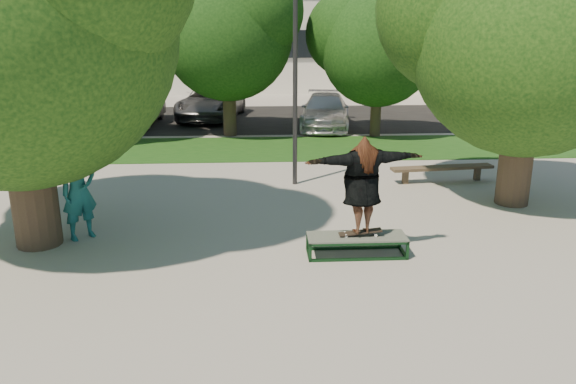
{
  "coord_description": "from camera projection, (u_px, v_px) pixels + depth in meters",
  "views": [
    {
      "loc": [
        -0.01,
        -9.34,
        4.05
      ],
      "look_at": [
        0.57,
        0.6,
        1.09
      ],
      "focal_mm": 35.0,
      "sensor_mm": 36.0,
      "label": 1
    }
  ],
  "objects": [
    {
      "name": "bg_tree_left",
      "position": [
        63.0,
        35.0,
        19.26
      ],
      "size": [
        5.28,
        4.51,
        5.77
      ],
      "color": "#38281E",
      "rests_on": "ground"
    },
    {
      "name": "ground",
      "position": [
        259.0,
        260.0,
        10.09
      ],
      "size": [
        120.0,
        120.0,
        0.0
      ],
      "primitive_type": "plane",
      "color": "gray",
      "rests_on": "ground"
    },
    {
      "name": "bg_tree_right",
      "position": [
        377.0,
        41.0,
        20.41
      ],
      "size": [
        5.04,
        4.31,
        5.43
      ],
      "color": "#38281E",
      "rests_on": "ground"
    },
    {
      "name": "tree_left",
      "position": [
        5.0,
        3.0,
        9.64
      ],
      "size": [
        6.96,
        5.95,
        7.12
      ],
      "color": "#38281E",
      "rests_on": "ground"
    },
    {
      "name": "grass_strip",
      "position": [
        286.0,
        148.0,
        19.24
      ],
      "size": [
        30.0,
        4.0,
        0.02
      ],
      "primitive_type": "cube",
      "color": "#133F12",
      "rests_on": "ground"
    },
    {
      "name": "bystander",
      "position": [
        79.0,
        191.0,
        10.87
      ],
      "size": [
        0.83,
        0.81,
        1.92
      ],
      "primitive_type": "imported",
      "rotation": [
        0.0,
        0.0,
        0.72
      ],
      "color": "#1A6163",
      "rests_on": "ground"
    },
    {
      "name": "car_dark",
      "position": [
        138.0,
        108.0,
        23.71
      ],
      "size": [
        1.72,
        4.4,
        1.43
      ],
      "primitive_type": "imported",
      "rotation": [
        0.0,
        0.0,
        -0.05
      ],
      "color": "black",
      "rests_on": "asphalt_strip"
    },
    {
      "name": "car_silver_a",
      "position": [
        117.0,
        106.0,
        24.33
      ],
      "size": [
        2.0,
        4.13,
        1.36
      ],
      "primitive_type": "imported",
      "rotation": [
        0.0,
        0.0,
        0.1
      ],
      "color": "#B3B3B8",
      "rests_on": "asphalt_strip"
    },
    {
      "name": "car_grey",
      "position": [
        211.0,
        102.0,
        25.21
      ],
      "size": [
        3.12,
        5.57,
        1.47
      ],
      "primitive_type": "imported",
      "rotation": [
        0.0,
        0.0,
        -0.13
      ],
      "color": "#5D5D62",
      "rests_on": "asphalt_strip"
    },
    {
      "name": "car_silver_b",
      "position": [
        325.0,
        111.0,
        22.97
      ],
      "size": [
        2.56,
        4.92,
        1.36
      ],
      "primitive_type": "imported",
      "rotation": [
        0.0,
        0.0,
        -0.14
      ],
      "color": "silver",
      "rests_on": "asphalt_strip"
    },
    {
      "name": "lamppost",
      "position": [
        295.0,
        63.0,
        14.04
      ],
      "size": [
        0.25,
        0.15,
        6.11
      ],
      "color": "#2D2D30",
      "rests_on": "ground"
    },
    {
      "name": "grind_box",
      "position": [
        356.0,
        245.0,
        10.26
      ],
      "size": [
        1.8,
        0.6,
        0.38
      ],
      "color": "#113318",
      "rests_on": "ground"
    },
    {
      "name": "bg_tree_mid",
      "position": [
        225.0,
        26.0,
        20.45
      ],
      "size": [
        5.76,
        4.92,
        6.24
      ],
      "color": "#38281E",
      "rests_on": "ground"
    },
    {
      "name": "asphalt_strip",
      "position": [
        256.0,
        119.0,
        25.4
      ],
      "size": [
        40.0,
        8.0,
        0.01
      ],
      "primitive_type": "cube",
      "color": "black",
      "rests_on": "ground"
    },
    {
      "name": "bench",
      "position": [
        442.0,
        169.0,
        15.03
      ],
      "size": [
        2.83,
        0.7,
        0.43
      ],
      "rotation": [
        0.0,
        0.0,
        0.12
      ],
      "color": "#4D3F2E",
      "rests_on": "ground"
    },
    {
      "name": "tree_right",
      "position": [
        527.0,
        23.0,
        12.2
      ],
      "size": [
        6.24,
        5.33,
        6.51
      ],
      "color": "#38281E",
      "rests_on": "ground"
    },
    {
      "name": "skater_rig",
      "position": [
        362.0,
        185.0,
        9.94
      ],
      "size": [
        2.24,
        0.98,
        1.84
      ],
      "rotation": [
        0.0,
        0.0,
        3.33
      ],
      "color": "white",
      "rests_on": "grind_box"
    }
  ]
}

